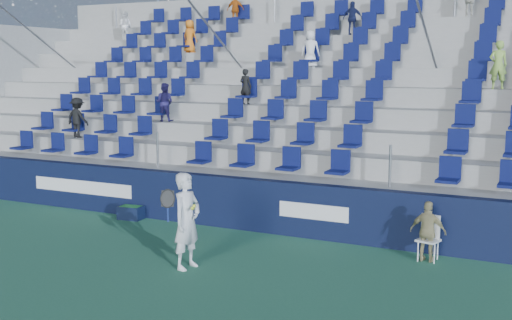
{
  "coord_description": "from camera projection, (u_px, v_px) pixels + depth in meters",
  "views": [
    {
      "loc": [
        6.45,
        -9.76,
        3.75
      ],
      "look_at": [
        0.2,
        2.8,
        1.7
      ],
      "focal_mm": 45.0,
      "sensor_mm": 36.0,
      "label": 1
    }
  ],
  "objects": [
    {
      "name": "grandstand",
      "position": [
        331.0,
        121.0,
        19.03
      ],
      "size": [
        24.0,
        8.17,
        6.63
      ],
      "color": "#9F9F9A",
      "rests_on": "ground"
    },
    {
      "name": "line_judge_chair",
      "position": [
        429.0,
        234.0,
        12.51
      ],
      "size": [
        0.47,
        0.48,
        0.88
      ],
      "color": "white",
      "rests_on": "ground"
    },
    {
      "name": "ground",
      "position": [
        180.0,
        268.0,
        12.04
      ],
      "size": [
        70.0,
        70.0,
        0.0
      ],
      "primitive_type": "plane",
      "color": "#2F6F50",
      "rests_on": "ground"
    },
    {
      "name": "tennis_player",
      "position": [
        187.0,
        221.0,
        11.92
      ],
      "size": [
        0.69,
        0.7,
        1.81
      ],
      "color": "silver",
      "rests_on": "ground"
    },
    {
      "name": "sponsor_wall",
      "position": [
        255.0,
        205.0,
        14.74
      ],
      "size": [
        24.0,
        0.32,
        1.2
      ],
      "color": "black",
      "rests_on": "ground"
    },
    {
      "name": "line_judge",
      "position": [
        428.0,
        231.0,
        12.37
      ],
      "size": [
        0.71,
        0.32,
        1.19
      ],
      "primitive_type": "imported",
      "rotation": [
        0.0,
        0.0,
        3.1
      ],
      "color": "tan",
      "rests_on": "ground"
    },
    {
      "name": "ball_bin",
      "position": [
        131.0,
        212.0,
        15.87
      ],
      "size": [
        0.63,
        0.45,
        0.33
      ],
      "color": "black",
      "rests_on": "ground"
    }
  ]
}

